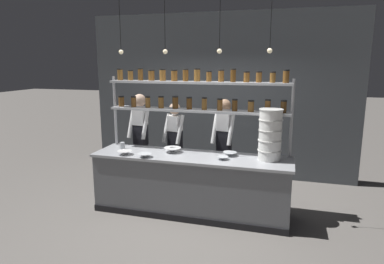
% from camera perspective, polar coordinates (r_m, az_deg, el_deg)
% --- Properties ---
extents(ground_plane, '(40.00, 40.00, 0.00)m').
position_cam_1_polar(ground_plane, '(5.50, -0.14, -13.19)').
color(ground_plane, slate).
extents(back_wall, '(5.42, 0.12, 3.26)m').
position_cam_1_polar(back_wall, '(6.99, 4.53, 6.03)').
color(back_wall, '#4C5156').
rests_on(back_wall, ground_plane).
extents(prep_counter, '(3.02, 0.76, 0.92)m').
position_cam_1_polar(prep_counter, '(5.32, -0.15, -8.71)').
color(prep_counter, slate).
rests_on(prep_counter, ground_plane).
extents(spice_shelf_unit, '(2.90, 0.28, 2.21)m').
position_cam_1_polar(spice_shelf_unit, '(5.34, 0.70, 5.84)').
color(spice_shelf_unit, '#ADAFB5').
rests_on(spice_shelf_unit, ground_plane).
extents(chef_left, '(0.39, 0.32, 1.76)m').
position_cam_1_polar(chef_left, '(6.16, -8.59, -0.53)').
color(chef_left, black).
rests_on(chef_left, ground_plane).
extents(chef_center, '(0.41, 0.33, 1.60)m').
position_cam_1_polar(chef_center, '(6.12, -2.86, -1.55)').
color(chef_center, black).
rests_on(chef_center, ground_plane).
extents(chef_right, '(0.40, 0.33, 1.70)m').
position_cam_1_polar(chef_right, '(5.82, 5.33, -1.58)').
color(chef_right, black).
rests_on(chef_right, ground_plane).
extents(container_stack, '(0.34, 0.34, 0.74)m').
position_cam_1_polar(container_stack, '(5.00, 12.89, -0.43)').
color(container_stack, white).
rests_on(container_stack, prep_counter).
extents(prep_bowl_near_left, '(0.21, 0.21, 0.06)m').
position_cam_1_polar(prep_bowl_near_left, '(5.13, -7.90, -3.88)').
color(prep_bowl_near_left, silver).
rests_on(prep_bowl_near_left, prep_counter).
extents(prep_bowl_center_front, '(0.27, 0.27, 0.07)m').
position_cam_1_polar(prep_bowl_center_front, '(5.36, -3.28, -3.01)').
color(prep_bowl_center_front, white).
rests_on(prep_bowl_center_front, prep_counter).
extents(prep_bowl_center_back, '(0.21, 0.21, 0.06)m').
position_cam_1_polar(prep_bowl_center_back, '(5.19, 6.30, -3.66)').
color(prep_bowl_center_back, silver).
rests_on(prep_bowl_center_back, prep_counter).
extents(prep_bowl_near_right, '(0.17, 0.17, 0.05)m').
position_cam_1_polar(prep_bowl_near_right, '(4.99, 5.09, -4.34)').
color(prep_bowl_near_right, silver).
rests_on(prep_bowl_near_right, prep_counter).
extents(prep_bowl_far_left, '(0.22, 0.22, 0.06)m').
position_cam_1_polar(prep_bowl_far_left, '(5.32, -11.17, -3.40)').
color(prep_bowl_far_left, white).
rests_on(prep_bowl_far_left, prep_counter).
extents(serving_cup_front, '(0.08, 0.08, 0.11)m').
position_cam_1_polar(serving_cup_front, '(5.67, -11.52, -2.23)').
color(serving_cup_front, '#B2B7BC').
rests_on(serving_cup_front, prep_counter).
extents(pendant_light_row, '(2.27, 0.07, 0.79)m').
position_cam_1_polar(pendant_light_row, '(5.00, -0.12, 13.82)').
color(pendant_light_row, black).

